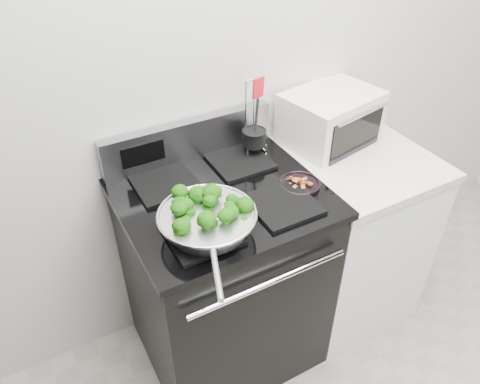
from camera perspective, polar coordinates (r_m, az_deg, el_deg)
back_wall at (r=2.02m, az=0.90°, el=16.51°), size 4.00×0.02×2.70m
gas_range at (r=2.14m, az=-1.91°, el=-10.23°), size 0.79×0.69×1.13m
counter at (r=2.45m, az=12.59°, el=-4.78°), size 0.62×0.68×0.92m
skillet at (r=1.62m, az=-4.00°, el=-3.52°), size 0.35×0.53×0.07m
broccoli_pile at (r=1.61m, az=-4.04°, el=-2.93°), size 0.27×0.27×0.09m
bacon_plate at (r=1.88m, az=7.31°, el=1.26°), size 0.16×0.16×0.04m
utensil_holder at (r=2.03m, az=1.72°, el=6.17°), size 0.12×0.12×0.36m
toaster_oven at (r=2.21m, az=10.96°, el=8.91°), size 0.46×0.38×0.24m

